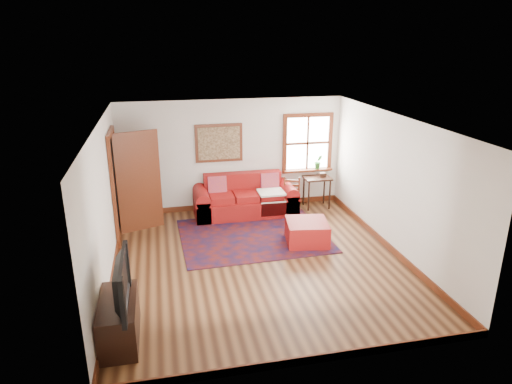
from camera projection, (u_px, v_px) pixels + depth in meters
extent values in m
plane|color=#3B1E0F|center=(259.00, 261.00, 8.09)|extent=(5.50, 5.50, 0.00)
cube|color=silver|center=(232.00, 155.00, 10.22)|extent=(5.00, 0.04, 2.50)
cube|color=silver|center=(311.00, 274.00, 5.14)|extent=(5.00, 0.04, 2.50)
cube|color=silver|center=(104.00, 206.00, 7.18)|extent=(0.04, 5.50, 2.50)
cube|color=silver|center=(395.00, 185.00, 8.18)|extent=(0.04, 5.50, 2.50)
cube|color=white|center=(259.00, 121.00, 7.27)|extent=(5.00, 5.50, 0.04)
cube|color=#5F2814|center=(233.00, 205.00, 10.60)|extent=(5.00, 0.03, 0.12)
cube|color=#5F2814|center=(113.00, 273.00, 7.57)|extent=(0.03, 5.50, 0.12)
cube|color=#5F2814|center=(388.00, 245.00, 8.56)|extent=(0.03, 5.50, 0.12)
cube|color=white|center=(307.00, 143.00, 10.49)|extent=(1.00, 0.02, 1.20)
cube|color=#5F2814|center=(309.00, 115.00, 10.27)|extent=(1.18, 0.06, 0.09)
cube|color=#5F2814|center=(307.00, 170.00, 10.69)|extent=(1.18, 0.06, 0.09)
cube|color=#5F2814|center=(285.00, 144.00, 10.37)|extent=(0.09, 0.06, 1.20)
cube|color=#5F2814|center=(330.00, 142.00, 10.59)|extent=(0.09, 0.06, 1.20)
cube|color=#5F2814|center=(308.00, 143.00, 10.48)|extent=(1.00, 0.04, 0.05)
cube|color=#5F2814|center=(308.00, 170.00, 10.61)|extent=(1.15, 0.20, 0.04)
imported|color=#277127|center=(318.00, 162.00, 10.59)|extent=(0.18, 0.15, 0.33)
cube|color=black|center=(114.00, 188.00, 8.74)|extent=(0.02, 0.90, 2.05)
cube|color=#5F2814|center=(114.00, 196.00, 8.29)|extent=(0.06, 0.09, 2.05)
cube|color=#5F2814|center=(118.00, 180.00, 9.20)|extent=(0.06, 0.09, 2.05)
cube|color=#5F2814|center=(110.00, 133.00, 8.40)|extent=(0.06, 1.08, 0.09)
cube|color=#5F2814|center=(139.00, 182.00, 9.10)|extent=(0.86, 0.35, 2.05)
cube|color=silver|center=(138.00, 177.00, 9.07)|extent=(0.56, 0.22, 1.33)
cube|color=#5F2814|center=(219.00, 143.00, 10.04)|extent=(1.05, 0.04, 0.85)
cube|color=tan|center=(219.00, 143.00, 10.01)|extent=(0.92, 0.03, 0.72)
cube|color=#56120C|center=(253.00, 235.00, 9.11)|extent=(2.91, 2.36, 0.02)
cube|color=maroon|center=(245.00, 206.00, 10.15)|extent=(2.25, 0.93, 0.39)
cube|color=maroon|center=(243.00, 183.00, 10.32)|extent=(1.75, 0.25, 0.49)
cube|color=maroon|center=(202.00, 207.00, 9.94)|extent=(0.31, 0.93, 0.49)
cube|color=maroon|center=(287.00, 201.00, 10.32)|extent=(0.31, 0.93, 0.49)
cube|color=#DB521E|center=(217.00, 185.00, 10.04)|extent=(0.41, 0.20, 0.43)
cube|color=#DB521E|center=(270.00, 182.00, 10.28)|extent=(0.41, 0.20, 0.43)
cube|color=silver|center=(271.00, 192.00, 9.98)|extent=(0.57, 0.51, 0.04)
cube|color=maroon|center=(307.00, 232.00, 8.74)|extent=(0.88, 0.88, 0.44)
cube|color=black|center=(317.00, 178.00, 10.43)|extent=(0.60, 0.45, 0.04)
cylinder|color=black|center=(309.00, 196.00, 10.32)|extent=(0.04, 0.04, 0.68)
cylinder|color=black|center=(330.00, 195.00, 10.42)|extent=(0.04, 0.04, 0.68)
cylinder|color=black|center=(304.00, 191.00, 10.67)|extent=(0.04, 0.04, 0.68)
cylinder|color=black|center=(324.00, 190.00, 10.77)|extent=(0.04, 0.04, 0.68)
cube|color=tan|center=(291.00, 197.00, 10.06)|extent=(0.48, 0.47, 0.04)
cylinder|color=#5F2814|center=(283.00, 209.00, 10.00)|extent=(0.04, 0.04, 0.39)
cylinder|color=#5F2814|center=(298.00, 209.00, 9.97)|extent=(0.04, 0.04, 0.39)
cylinder|color=#5F2814|center=(284.00, 195.00, 10.22)|extent=(0.04, 0.04, 0.83)
cylinder|color=#5F2814|center=(299.00, 195.00, 10.19)|extent=(0.04, 0.04, 0.83)
cube|color=#5F2814|center=(292.00, 185.00, 10.13)|extent=(0.32, 0.13, 0.25)
cube|color=black|center=(119.00, 320.00, 5.92)|extent=(0.47, 1.05, 0.58)
imported|color=black|center=(115.00, 283.00, 5.63)|extent=(0.15, 1.11, 0.64)
cylinder|color=silver|center=(122.00, 279.00, 6.16)|extent=(0.12, 0.12, 0.18)
cylinder|color=#FFA53F|center=(122.00, 281.00, 6.17)|extent=(0.07, 0.07, 0.12)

